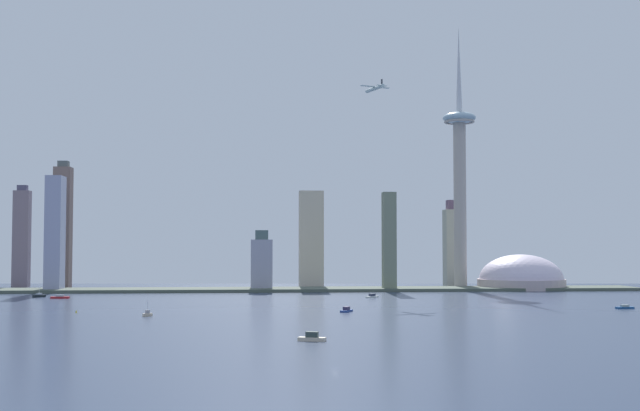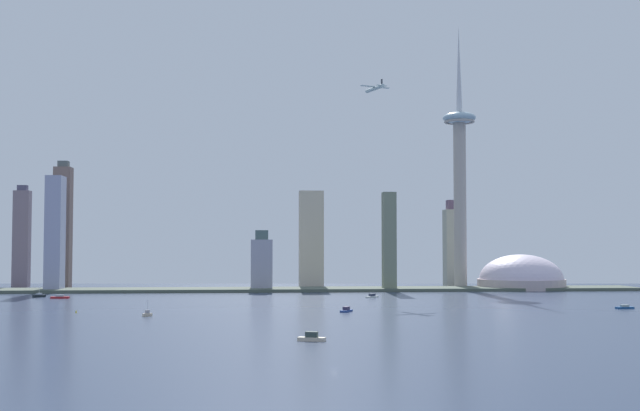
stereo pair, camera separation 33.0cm
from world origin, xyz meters
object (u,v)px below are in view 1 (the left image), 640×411
skyscraper_6 (55,234)px  boat_6 (625,307)px  channel_buoy_0 (76,311)px  airplane (374,88)px  skyscraper_3 (389,241)px  skyscraper_2 (311,239)px  observation_tower (460,165)px  skyscraper_5 (262,263)px  boat_1 (147,314)px  skyscraper_1 (451,246)px  skyscraper_4 (63,227)px  boat_2 (346,310)px  boat_5 (60,297)px  boat_4 (39,296)px  stadium_dome (521,280)px  boat_3 (312,338)px  skyscraper_0 (22,238)px  boat_0 (372,296)px

skyscraper_6 → boat_6: 552.95m
channel_buoy_0 → airplane: size_ratio=0.06×
skyscraper_3 → skyscraper_2: bearing=138.0°
observation_tower → airplane: (-107.22, -82.27, 67.60)m
skyscraper_5 → boat_1: (-78.11, -296.82, -27.34)m
skyscraper_1 → channel_buoy_0: 496.64m
skyscraper_2 → skyscraper_4: 271.87m
skyscraper_3 → boat_2: bearing=-106.0°
skyscraper_6 → observation_tower: bearing=3.1°
boat_5 → boat_6: (455.16, -151.24, -0.13)m
skyscraper_2 → boat_4: 302.90m
observation_tower → boat_2: (-159.07, -292.55, -135.78)m
skyscraper_4 → boat_6: skyscraper_4 is taller
stadium_dome → boat_2: stadium_dome is taller
stadium_dome → boat_3: bearing=-119.7°
skyscraper_4 → airplane: bearing=-16.5°
skyscraper_4 → boat_1: bearing=-67.6°
skyscraper_5 → boat_2: skyscraper_5 is taller
boat_6 → airplane: 326.34m
skyscraper_0 → skyscraper_3: 424.37m
skyscraper_3 → boat_0: bearing=-107.8°
observation_tower → channel_buoy_0: 471.92m
skyscraper_1 → boat_2: 390.77m
skyscraper_0 → skyscraper_6: skyscraper_6 is taller
skyscraper_3 → boat_6: (139.62, -244.34, -50.85)m
skyscraper_0 → skyscraper_3: (409.32, -111.91, -4.74)m
skyscraper_1 → airplane: 239.50m
skyscraper_0 → airplane: bearing=-22.3°
skyscraper_6 → boat_4: size_ratio=10.21×
boat_2 → boat_3: boat_3 is taller
skyscraper_6 → boat_3: bearing=-61.8°
boat_2 → boat_0: bearing=-168.8°
skyscraper_6 → boat_1: 328.98m
skyscraper_3 → skyscraper_6: 347.23m
stadium_dome → airplane: size_ratio=2.91×
skyscraper_1 → boat_6: (49.96, -338.92, -46.09)m
boat_6 → skyscraper_4: bearing=-37.5°
skyscraper_4 → boat_4: 139.41m
skyscraper_2 → skyscraper_5: size_ratio=1.71×
boat_2 → skyscraper_6: bearing=-108.6°
skyscraper_4 → boat_0: size_ratio=10.35×
skyscraper_3 → boat_3: (-110.35, -430.05, -50.25)m
boat_4 → boat_6: boat_4 is taller
stadium_dome → skyscraper_3: (-150.60, -27.08, 41.98)m
skyscraper_6 → boat_4: (7.69, -84.83, -58.41)m
skyscraper_1 → boat_0: skyscraper_1 is taller
boat_0 → boat_2: size_ratio=0.93×
boat_0 → boat_6: boat_0 is taller
skyscraper_1 → skyscraper_4: 440.86m
boat_5 → skyscraper_6: bearing=106.9°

